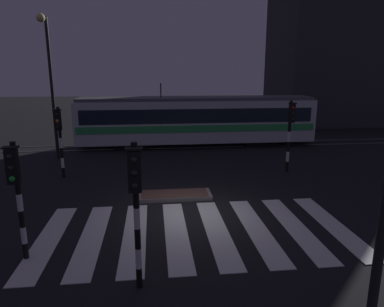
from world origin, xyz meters
TOP-DOWN VIEW (x-y plane):
  - ground_plane at (0.00, 0.00)m, footprint 120.00×120.00m
  - rail_near at (0.00, 10.59)m, footprint 80.00×0.12m
  - rail_far at (0.00, 12.03)m, footprint 80.00×0.12m
  - crosswalk_zebra at (-0.00, -1.57)m, footprint 9.66×4.79m
  - traffic_island at (-0.49, 1.57)m, footprint 2.91×1.10m
  - traffic_light_corner_far_right at (5.36, 4.58)m, footprint 0.36×0.42m
  - traffic_light_corner_near_left at (-4.75, -2.72)m, footprint 0.36×0.42m
  - traffic_light_kerb_mid_left at (-1.68, -4.33)m, footprint 0.36×0.42m
  - traffic_light_corner_far_left at (-5.55, 4.76)m, footprint 0.36×0.42m
  - street_lamp_trackside_left at (-6.71, 8.25)m, footprint 0.44×1.21m
  - tram at (1.60, 11.31)m, footprint 15.66×2.58m
  - building_backdrop at (17.75, 20.95)m, footprint 14.48×8.00m

SIDE VIEW (x-z plane):
  - ground_plane at x=0.00m, z-range 0.00..0.00m
  - crosswalk_zebra at x=0.00m, z-range 0.00..0.02m
  - rail_near at x=0.00m, z-range 0.00..0.03m
  - rail_far at x=0.00m, z-range 0.00..0.03m
  - traffic_island at x=-0.49m, z-range 0.00..0.18m
  - tram at x=1.60m, z-range -0.33..3.82m
  - traffic_light_corner_near_left at x=-4.75m, z-range 0.51..3.73m
  - traffic_light_corner_far_left at x=-5.55m, z-range 0.53..3.86m
  - traffic_light_kerb_mid_left at x=-1.68m, z-range 0.55..4.01m
  - traffic_light_corner_far_right at x=5.36m, z-range 0.56..4.09m
  - street_lamp_trackside_left at x=-6.71m, z-range 0.99..8.70m
  - building_backdrop at x=17.75m, z-range 0.00..13.06m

